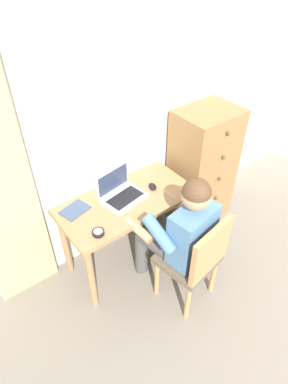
{
  "coord_description": "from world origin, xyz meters",
  "views": [
    {
      "loc": [
        -1.57,
        0.18,
        2.47
      ],
      "look_at": [
        -0.38,
        1.75,
        0.83
      ],
      "focal_mm": 30.74,
      "sensor_mm": 36.0,
      "label": 1
    }
  ],
  "objects": [
    {
      "name": "wall_back",
      "position": [
        0.0,
        2.2,
        1.25
      ],
      "size": [
        4.8,
        0.05,
        2.5
      ],
      "primitive_type": "cube",
      "color": "silver",
      "rests_on": "ground_plane"
    },
    {
      "name": "desk",
      "position": [
        -0.48,
        1.85,
        0.6
      ],
      "size": [
        1.11,
        0.55,
        0.73
      ],
      "color": "#9E754C",
      "rests_on": "ground_plane"
    },
    {
      "name": "dresser",
      "position": [
        0.47,
        1.92,
        0.6
      ],
      "size": [
        0.57,
        0.46,
        1.2
      ],
      "color": "olive",
      "rests_on": "ground_plane"
    },
    {
      "name": "chair",
      "position": [
        -0.3,
        1.21,
        0.5
      ],
      "size": [
        0.48,
        0.46,
        0.88
      ],
      "color": "brown",
      "rests_on": "ground_plane"
    },
    {
      "name": "person_seated",
      "position": [
        -0.33,
        1.39,
        0.68
      ],
      "size": [
        0.59,
        0.62,
        1.2
      ],
      "color": "#4C4C4C",
      "rests_on": "ground_plane"
    },
    {
      "name": "laptop",
      "position": [
        -0.49,
        1.92,
        0.78
      ],
      "size": [
        0.38,
        0.3,
        0.24
      ],
      "color": "silver",
      "rests_on": "desk"
    },
    {
      "name": "computer_mouse",
      "position": [
        -0.21,
        1.85,
        0.74
      ],
      "size": [
        0.09,
        0.12,
        0.03
      ],
      "primitive_type": "ellipsoid",
      "rotation": [
        0.0,
        0.0,
        -0.37
      ],
      "color": "black",
      "rests_on": "desk"
    },
    {
      "name": "desk_clock",
      "position": [
        -0.85,
        1.67,
        0.74
      ],
      "size": [
        0.09,
        0.09,
        0.03
      ],
      "color": "black",
      "rests_on": "desk"
    },
    {
      "name": "notebook_pad",
      "position": [
        -0.87,
        1.99,
        0.73
      ],
      "size": [
        0.24,
        0.2,
        0.01
      ],
      "primitive_type": "cube",
      "rotation": [
        0.0,
        0.0,
        0.25
      ],
      "color": "#3D4C6B",
      "rests_on": "desk"
    }
  ]
}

